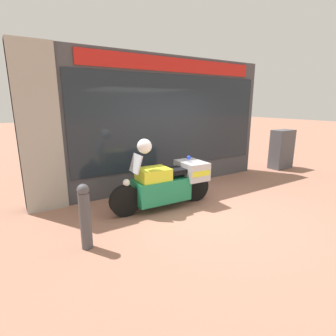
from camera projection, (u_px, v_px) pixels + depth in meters
The scene contains 7 objects.
ground_plane at pixel (210, 210), 5.36m from camera, with size 60.00×60.00×0.00m, color #9E6B56.
shop_building at pixel (146, 124), 6.41m from camera, with size 6.34×0.55×3.25m.
window_display at pixel (169, 166), 7.08m from camera, with size 5.10×0.30×1.99m.
paramedic_motorcycle at pixel (169, 182), 5.46m from camera, with size 2.29×0.74×1.19m.
utility_cabinet at pixel (282, 149), 8.69m from camera, with size 0.77×0.43×1.28m, color #4C4C51.
white_helmet at pixel (144, 146), 5.00m from camera, with size 0.29×0.29×0.29m, color white.
street_bollard at pixel (85, 216), 3.86m from camera, with size 0.17×0.17×1.01m.
Camera 1 is at (-3.39, -3.77, 2.14)m, focal length 28.00 mm.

